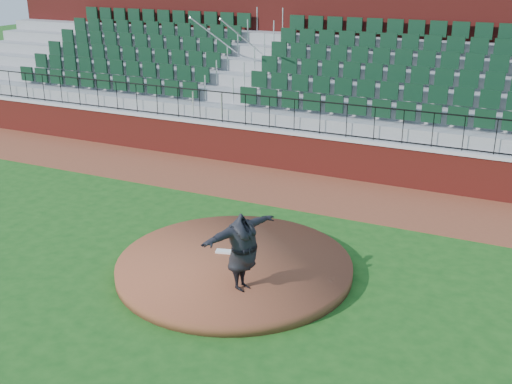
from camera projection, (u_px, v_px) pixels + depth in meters
ground at (227, 269)px, 13.72m from camera, size 90.00×90.00×0.00m
warning_track at (313, 191)px, 18.29m from camera, size 34.00×3.20×0.01m
field_wall at (332, 157)px, 19.44m from camera, size 34.00×0.35×1.20m
wall_cap at (332, 137)px, 19.21m from camera, size 34.00×0.45×0.10m
wall_railing at (333, 119)px, 19.02m from camera, size 34.00×0.05×1.00m
seating_stands at (360, 87)px, 21.15m from camera, size 34.00×5.10×4.60m
concourse_wall at (382, 62)px, 23.36m from camera, size 34.00×0.50×5.50m
pitchers_mound at (234, 266)px, 13.58m from camera, size 5.10×5.10×0.25m
pitching_rubber at (231, 252)px, 13.90m from camera, size 0.71×0.34×0.05m
pitcher at (243, 252)px, 12.13m from camera, size 1.09×2.04×1.60m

